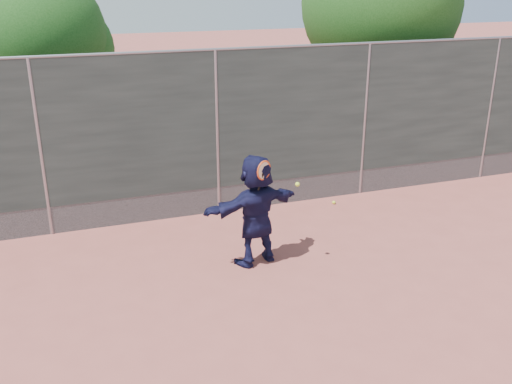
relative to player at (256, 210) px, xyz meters
name	(u,v)px	position (x,y,z in m)	size (l,w,h in m)	color
ground	(290,306)	(0.00, -1.37, -0.87)	(80.00, 80.00, 0.00)	#9E4C42
player	(256,210)	(0.00, 0.00, 0.00)	(1.61, 0.51, 1.74)	#141437
ball_ground	(334,202)	(2.22, 1.74, -0.83)	(0.07, 0.07, 0.07)	#D1E933
fence	(217,130)	(0.00, 2.13, 0.71)	(20.00, 0.06, 3.03)	#38423D
swing_action	(267,173)	(0.10, -0.21, 0.65)	(0.66, 0.21, 0.51)	#E54A15
tree_right	(386,8)	(4.68, 4.38, 2.62)	(3.78, 3.60, 5.39)	#382314
tree_left	(39,41)	(-2.85, 5.18, 2.07)	(3.15, 3.00, 4.53)	#382314
weed_clump	(236,205)	(0.30, 2.01, -0.73)	(0.68, 0.07, 0.30)	#387226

